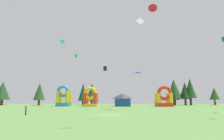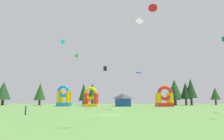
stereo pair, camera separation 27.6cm
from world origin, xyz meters
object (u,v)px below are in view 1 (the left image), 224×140
Objects in this scene: kite_green_diamond at (77,56)px; kite_white_diamond at (140,23)px; inflatable_yellow_castle at (91,99)px; kite_teal_box at (223,39)px; kite_black_box at (105,69)px; festival_tent at (123,100)px; person_left_edge at (26,109)px; inflatable_blue_arch at (64,98)px; inflatable_red_slide at (164,99)px; kite_cyan_diamond at (62,42)px; kite_blue_parafoil at (138,73)px; kite_red_delta at (153,10)px.

kite_white_diamond is at bearing -60.78° from kite_green_diamond.
inflatable_yellow_castle is (-12.35, 36.34, -11.60)m from kite_white_diamond.
kite_black_box is at bearing 167.08° from kite_teal_box.
inflatable_yellow_castle is 1.23× the size of festival_tent.
person_left_edge is at bearing -97.37° from kite_green_diamond.
kite_black_box is 24.90m from inflatable_blue_arch.
person_left_edge is 45.10m from inflatable_red_slide.
inflatable_red_slide is 0.96× the size of inflatable_blue_arch.
inflatable_red_slide is (27.71, 9.29, -12.70)m from kite_green_diamond.
inflatable_yellow_castle is at bearing 145.50° from kite_teal_box.
kite_teal_box reaches higher than inflatable_yellow_castle.
kite_white_diamond is at bearing -87.47° from festival_tent.
kite_cyan_diamond reaches higher than inflatable_blue_arch.
inflatable_blue_arch is (-24.50, 11.27, -7.36)m from kite_blue_parafoil.
inflatable_yellow_castle is at bearing -177.99° from inflatable_red_slide.
festival_tent is (-1.68, 37.94, -11.90)m from kite_white_diamond.
inflatable_red_slide is 1.31× the size of festival_tent.
kite_red_delta is 3.88× the size of inflatable_blue_arch.
kite_cyan_diamond is (-22.59, 0.65, 9.35)m from kite_blue_parafoil.
person_left_edge is (-12.12, -15.87, -9.16)m from kite_black_box.
kite_teal_box is at bearing -21.25° from kite_green_diamond.
person_left_edge is 0.25× the size of inflatable_red_slide.
kite_black_box is 11.41m from kite_blue_parafoil.
inflatable_red_slide is (5.93, 15.94, -23.78)m from kite_red_delta.
kite_red_delta is 33.72m from inflatable_yellow_castle.
kite_black_box is 0.73× the size of kite_white_diamond.
kite_white_diamond is at bearing -60.18° from inflatable_blue_arch.
kite_red_delta is at bearing -39.17° from inflatable_yellow_castle.
kite_green_diamond reaches higher than inflatable_red_slide.
inflatable_yellow_castle is (-18.51, 15.08, -23.80)m from kite_red_delta.
kite_black_box is 20.13m from festival_tent.
kite_teal_box is (20.16, 14.00, 1.60)m from kite_white_diamond.
kite_cyan_diamond is at bearing 125.93° from kite_white_diamond.
person_left_edge is (1.33, -23.34, -18.34)m from kite_cyan_diamond.
kite_teal_box is 3.10× the size of festival_tent.
kite_black_box is 21.53m from kite_white_diamond.
kite_red_delta is (12.72, 1.13, 16.10)m from kite_black_box.
kite_teal_box reaches higher than person_left_edge.
kite_black_box is 27.95m from kite_teal_box.
kite_teal_box is (13.99, -7.26, -10.60)m from kite_red_delta.
inflatable_yellow_castle reaches higher than person_left_edge.
kite_teal_box is at bearing 34.79° from kite_white_diamond.
kite_red_delta reaches higher than kite_cyan_diamond.
kite_green_diamond reaches higher than festival_tent.
kite_green_diamond is at bearing -69.56° from person_left_edge.
kite_green_diamond is 2.23× the size of inflatable_blue_arch.
kite_blue_parafoil is at bearing -132.83° from inflatable_red_slide.
kite_white_diamond reaches higher than inflatable_yellow_castle.
inflatable_red_slide is (9.50, 10.25, -7.50)m from kite_blue_parafoil.
kite_red_delta reaches higher than inflatable_blue_arch.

